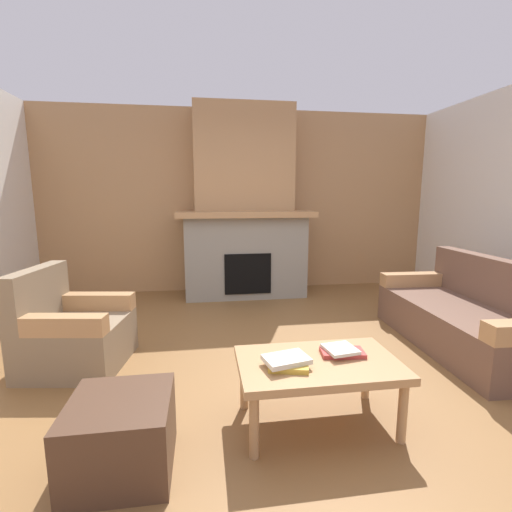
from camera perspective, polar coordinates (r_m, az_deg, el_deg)
ground at (r=2.99m, az=4.38°, el=-19.28°), size 9.00×9.00×0.00m
wall_back_wood_panel at (r=5.59m, az=-2.32°, el=8.60°), size 6.00×0.12×2.70m
fireplace at (r=5.22m, az=-1.86°, el=6.49°), size 1.90×0.82×2.70m
couch at (r=4.04m, az=30.58°, el=-8.47°), size 0.91×1.83×0.85m
armchair at (r=3.49m, az=-27.16°, el=-10.75°), size 0.86×0.86×0.85m
coffee_table at (r=2.38m, az=9.85°, el=-17.19°), size 1.00×0.60×0.43m
ottoman at (r=2.23m, az=-20.57°, el=-25.03°), size 0.52×0.52×0.40m
book_stack_near_edge at (r=2.25m, az=4.99°, el=-16.35°), size 0.30×0.26×0.06m
book_stack_center at (r=2.45m, az=13.42°, el=-14.47°), size 0.29×0.22×0.05m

